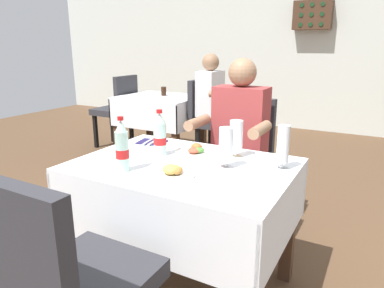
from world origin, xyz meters
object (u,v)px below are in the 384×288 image
Objects in this scene: beer_glass_left at (226,147)px; background_patron at (215,103)px; seated_diner_far at (237,140)px; cola_bottle_primary at (160,136)px; chair_near_camera_side at (67,280)px; beer_glass_right at (283,147)px; plate_far_diner at (197,151)px; cola_bottle_secondary at (122,148)px; main_dining_table at (183,194)px; background_table_tumbler at (164,91)px; wall_bottle_rack at (313,15)px; background_chair_left at (118,107)px; plate_near_camera at (172,172)px; background_dining_table at (161,111)px; background_chair_right at (211,117)px; chair_far_diner_seat at (238,157)px; napkin_cutlery_set at (152,142)px; beer_glass_middle at (236,138)px.

background_patron is (-1.01, 2.03, -0.14)m from beer_glass_left.
seated_diner_far is 0.67m from cola_bottle_primary.
beer_glass_right is (0.48, 0.95, 0.30)m from chair_near_camera_side.
plate_far_diner is 0.93× the size of cola_bottle_secondary.
background_table_tumbler is (-1.52, 2.14, 0.23)m from main_dining_table.
wall_bottle_rack is (-0.20, 4.10, 1.03)m from plate_far_diner.
background_table_tumbler is at bearing 136.93° from seated_diner_far.
background_chair_left is (-2.04, 2.01, -0.30)m from cola_bottle_primary.
plate_near_camera is 3.21m from background_chair_left.
seated_diner_far is at bearing -41.58° from background_dining_table.
background_chair_right is at bearing 113.59° from plate_far_diner.
wall_bottle_rack is at bearing 93.64° from chair_far_diner_seat.
background_patron is (1.43, 0.00, 0.16)m from background_chair_left.
wall_bottle_rack is at bearing 92.97° from main_dining_table.
background_table_tumbler is at bearing 138.60° from chair_far_diner_seat.
napkin_cutlery_set is 0.20× the size of background_dining_table.
background_dining_table is at bearing 128.79° from plate_far_diner.
background_chair_left is at bearing -180.00° from background_patron.
background_chair_right reaches higher than beer_glass_left.
background_table_tumbler reaches higher than plate_near_camera.
chair_near_camera_side is 4.71× the size of beer_glass_middle.
beer_glass_left is at bearing -39.70° from background_chair_left.
background_dining_table is at bearing 118.09° from chair_near_camera_side.
beer_glass_right is at bearing -15.38° from beer_glass_middle.
plate_near_camera is at bearing -55.90° from background_table_tumbler.
chair_far_diner_seat is at bearing 105.43° from seated_diner_far.
background_patron reaches higher than napkin_cutlery_set.
beer_glass_right is 2.79m from background_dining_table.
background_table_tumbler reaches higher than plate_far_diner.
background_table_tumbler is 0.20× the size of wall_bottle_rack.
plate_near_camera is (0.02, -0.87, 0.05)m from seated_diner_far.
seated_diner_far is 4.88× the size of cola_bottle_primary.
background_dining_table is at bearing 126.45° from main_dining_table.
beer_glass_left is at bearing 52.75° from plate_near_camera.
beer_glass_left reaches higher than plate_near_camera.
beer_glass_left is 0.93× the size of beer_glass_right.
background_chair_left reaches higher than background_dining_table.
cola_bottle_secondary is 2.72m from background_table_tumbler.
beer_glass_middle is 2.57m from background_table_tumbler.
background_dining_table is at bearing 122.45° from napkin_cutlery_set.
background_dining_table is (-1.15, 1.82, -0.19)m from napkin_cutlery_set.
background_table_tumbler is at bearing -121.07° from wall_bottle_rack.
background_chair_left is at bearing 180.00° from background_chair_right.
beer_glass_middle is 0.62m from cola_bottle_secondary.
cola_bottle_primary is 2.47m from background_table_tumbler.
main_dining_table is 0.88× the size of background_patron.
background_chair_left is at bearing 135.41° from cola_bottle_primary.
background_chair_right is (-0.82, 1.88, -0.20)m from plate_far_diner.
background_patron reaches higher than plate_far_diner.
beer_glass_left is (0.17, 0.23, 0.09)m from plate_near_camera.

